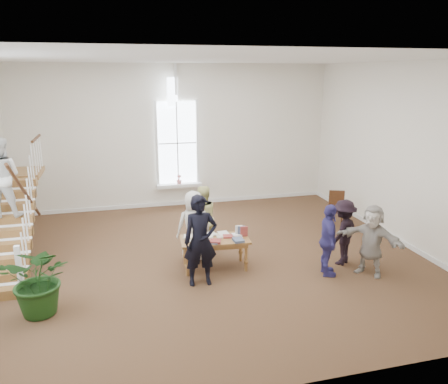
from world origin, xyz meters
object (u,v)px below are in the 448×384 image
object	(u,v)px
library_table	(214,242)
woman_cluster_c	(371,240)
woman_cluster_a	(328,240)
floor_plant	(40,279)
woman_cluster_b	(343,232)
side_chair	(336,206)
police_officer	(200,241)
elderly_woman	(194,226)
person_yellow	(202,218)

from	to	relation	value
library_table	woman_cluster_c	distance (m)	3.36
woman_cluster_a	floor_plant	size ratio (longest dim) A/B	1.17
library_table	woman_cluster_c	xyz separation A→B (m)	(3.16, -1.13, 0.16)
woman_cluster_b	side_chair	xyz separation A→B (m)	(1.14, 2.37, -0.20)
woman_cluster_b	side_chair	distance (m)	2.63
woman_cluster_c	side_chair	size ratio (longest dim) A/B	1.56
woman_cluster_a	police_officer	bearing A→B (deg)	99.08
floor_plant	side_chair	size ratio (longest dim) A/B	1.36
side_chair	woman_cluster_b	bearing A→B (deg)	-93.44
library_table	side_chair	size ratio (longest dim) A/B	1.55
elderly_woman	woman_cluster_b	distance (m)	3.38
floor_plant	side_chair	bearing A→B (deg)	21.80
person_yellow	woman_cluster_c	xyz separation A→B (m)	(3.20, -2.22, -0.03)
elderly_woman	person_yellow	world-z (taller)	elderly_woman
side_chair	police_officer	bearing A→B (deg)	-127.99
floor_plant	person_yellow	bearing A→B (deg)	32.68
person_yellow	woman_cluster_c	bearing A→B (deg)	129.05
woman_cluster_b	library_table	bearing A→B (deg)	-43.77
library_table	floor_plant	xyz separation A→B (m)	(-3.43, -1.08, 0.06)
library_table	floor_plant	world-z (taller)	floor_plant
library_table	floor_plant	size ratio (longest dim) A/B	1.14
police_officer	person_yellow	distance (m)	1.80
library_table	side_chair	distance (m)	4.42
person_yellow	woman_cluster_b	world-z (taller)	person_yellow
side_chair	woman_cluster_a	bearing A→B (deg)	-99.45
woman_cluster_c	side_chair	bearing A→B (deg)	125.60
floor_plant	side_chair	distance (m)	8.01
woman_cluster_c	person_yellow	bearing A→B (deg)	-163.66
woman_cluster_a	woman_cluster_b	bearing A→B (deg)	-38.32
police_officer	woman_cluster_a	bearing A→B (deg)	-4.50
elderly_woman	floor_plant	world-z (taller)	elderly_woman
elderly_woman	woman_cluster_a	world-z (taller)	elderly_woman
person_yellow	floor_plant	world-z (taller)	person_yellow
elderly_woman	woman_cluster_a	bearing A→B (deg)	147.56
woman_cluster_b	woman_cluster_c	distance (m)	0.72
person_yellow	floor_plant	distance (m)	4.03
elderly_woman	person_yellow	xyz separation A→B (m)	(0.30, 0.50, -0.01)
person_yellow	woman_cluster_b	xyz separation A→B (m)	(2.90, -1.57, -0.06)
library_table	woman_cluster_a	size ratio (longest dim) A/B	0.98
police_officer	woman_cluster_a	size ratio (longest dim) A/B	1.20
woman_cluster_b	side_chair	size ratio (longest dim) A/B	1.51
library_table	elderly_woman	bearing A→B (deg)	124.23
person_yellow	woman_cluster_a	size ratio (longest dim) A/B	1.02
woman_cluster_a	side_chair	distance (m)	3.32
police_officer	person_yellow	xyz separation A→B (m)	(0.40, 1.75, -0.14)
person_yellow	side_chair	size ratio (longest dim) A/B	1.62
person_yellow	floor_plant	size ratio (longest dim) A/B	1.19
police_officer	floor_plant	distance (m)	3.03
elderly_woman	woman_cluster_c	size ratio (longest dim) A/B	1.05
floor_plant	woman_cluster_b	bearing A→B (deg)	5.49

